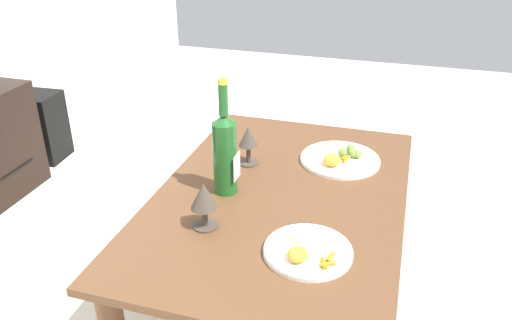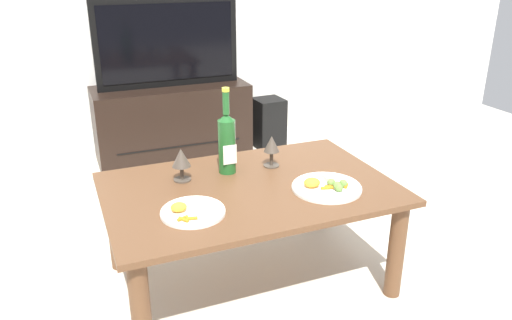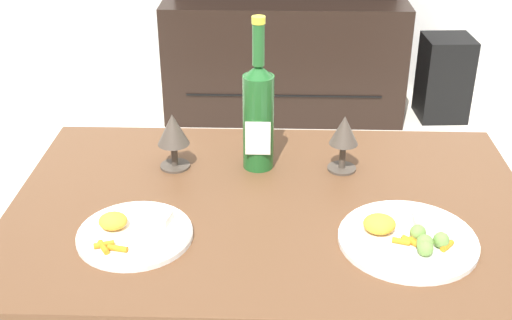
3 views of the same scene
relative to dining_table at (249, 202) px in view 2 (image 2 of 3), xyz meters
name	(u,v)px [view 2 (image 2 of 3)]	position (x,y,z in m)	size (l,w,h in m)	color
ground_plane	(250,279)	(0.00, 0.00, -0.39)	(6.40, 6.40, 0.00)	beige
dining_table	(249,202)	(0.00, 0.00, 0.00)	(1.19, 0.78, 0.46)	brown
tv_stand	(172,123)	(0.04, 1.59, -0.12)	(1.06, 0.42, 0.53)	black
tv_screen	(167,42)	(0.04, 1.58, 0.44)	(0.96, 0.05, 0.59)	black
floor_speaker	(269,123)	(0.76, 1.54, -0.20)	(0.21, 0.21, 0.38)	black
wine_bottle	(227,141)	(-0.03, 0.17, 0.22)	(0.08, 0.08, 0.38)	#1E5923
goblet_left	(181,159)	(-0.24, 0.16, 0.17)	(0.08, 0.08, 0.14)	#473D33
goblet_right	(272,146)	(0.17, 0.16, 0.17)	(0.07, 0.07, 0.14)	#473D33
dinner_plate_left	(192,211)	(-0.29, -0.15, 0.09)	(0.24, 0.24, 0.05)	white
dinner_plate_right	(327,186)	(0.28, -0.15, 0.09)	(0.29, 0.29, 0.05)	white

